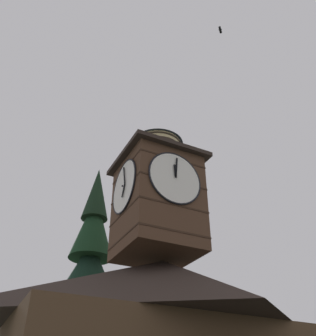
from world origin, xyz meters
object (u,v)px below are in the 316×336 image
Objects in this scene: clock_tower at (157,193)px; moon at (160,336)px; flying_bird_high at (220,30)px; flying_bird_low at (155,145)px; pine_tree_behind at (85,310)px.

clock_tower reaches higher than moon.
flying_bird_low is at bearing -89.95° from flying_bird_high.
pine_tree_behind reaches higher than clock_tower.
clock_tower is 12.10× the size of flying_bird_low.
flying_bird_low is (0.01, -9.00, -3.00)m from flying_bird_high.
flying_bird_high reaches higher than pine_tree_behind.
flying_bird_high is at bearing 110.25° from clock_tower.
pine_tree_behind is at bearing -75.22° from flying_bird_high.
flying_bird_high reaches higher than moon.
flying_bird_high is 9.49m from flying_bird_low.
flying_bird_high is (-1.86, 5.03, 9.64)m from clock_tower.
flying_bird_low reaches higher than moon.
flying_bird_low is (-1.85, -3.97, 6.64)m from clock_tower.
moon is at bearing -117.67° from flying_bird_low.
clock_tower is 5.33× the size of moon.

